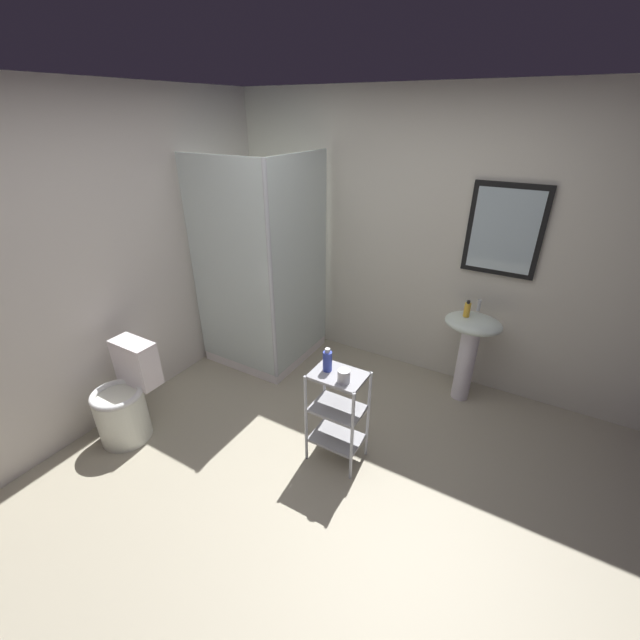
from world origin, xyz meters
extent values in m
cube|color=#A69E86|center=(0.00, 0.00, -0.01)|extent=(4.20, 4.20, 0.02)
cube|color=beige|center=(0.00, 1.85, 1.25)|extent=(4.20, 0.10, 2.50)
cube|color=black|center=(0.72, 1.78, 1.46)|extent=(0.56, 0.03, 0.72)
cube|color=silver|center=(0.72, 1.76, 1.46)|extent=(0.48, 0.01, 0.64)
cube|color=silver|center=(-1.85, 0.00, 1.25)|extent=(0.10, 4.20, 2.50)
cube|color=white|center=(-1.31, 1.27, 0.05)|extent=(0.90, 0.90, 0.10)
cube|color=silver|center=(-1.31, 0.82, 1.05)|extent=(0.90, 0.02, 1.90)
cube|color=silver|center=(-0.86, 1.27, 1.05)|extent=(0.02, 0.90, 1.90)
cylinder|color=silver|center=(-0.86, 0.82, 1.05)|extent=(0.04, 0.04, 1.90)
cylinder|color=silver|center=(-1.31, 1.27, 0.10)|extent=(0.08, 0.08, 0.00)
cylinder|color=white|center=(0.66, 1.52, 0.34)|extent=(0.15, 0.15, 0.68)
ellipsoid|color=white|center=(0.66, 1.52, 0.75)|extent=(0.46, 0.37, 0.13)
cylinder|color=silver|center=(0.66, 1.64, 0.86)|extent=(0.03, 0.03, 0.10)
cylinder|color=white|center=(-1.48, -0.33, 0.20)|extent=(0.37, 0.37, 0.40)
torus|color=white|center=(-1.48, -0.33, 0.42)|extent=(0.37, 0.37, 0.04)
cube|color=white|center=(-1.48, -0.11, 0.58)|extent=(0.35, 0.17, 0.36)
cylinder|color=silver|center=(-0.14, 0.20, 0.37)|extent=(0.02, 0.02, 0.74)
cylinder|color=silver|center=(0.22, 0.20, 0.37)|extent=(0.02, 0.02, 0.74)
cylinder|color=silver|center=(-0.14, 0.46, 0.37)|extent=(0.02, 0.02, 0.74)
cylinder|color=silver|center=(0.22, 0.46, 0.37)|extent=(0.02, 0.02, 0.74)
cube|color=#99999E|center=(0.04, 0.33, 0.18)|extent=(0.36, 0.26, 0.02)
cube|color=#99999E|center=(0.04, 0.33, 0.45)|extent=(0.36, 0.26, 0.02)
cube|color=#99999E|center=(0.04, 0.33, 0.73)|extent=(0.36, 0.26, 0.02)
cylinder|color=gold|center=(0.60, 1.48, 0.87)|extent=(0.05, 0.05, 0.12)
cylinder|color=black|center=(0.60, 1.48, 0.94)|extent=(0.03, 0.03, 0.02)
cylinder|color=#3548B6|center=(-0.04, 0.33, 0.81)|extent=(0.06, 0.06, 0.14)
cylinder|color=white|center=(-0.04, 0.33, 0.90)|extent=(0.03, 0.03, 0.03)
cylinder|color=silver|center=(0.11, 0.27, 0.78)|extent=(0.08, 0.08, 0.09)
camera|label=1|loc=(1.06, -1.65, 2.30)|focal=22.73mm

